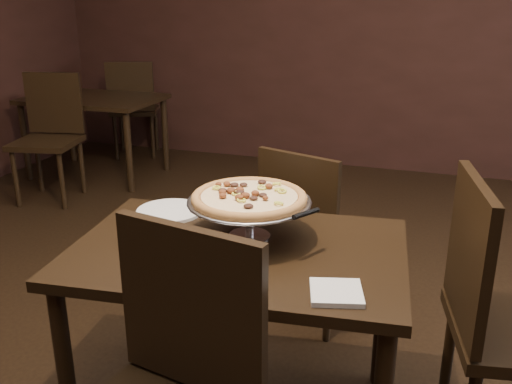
% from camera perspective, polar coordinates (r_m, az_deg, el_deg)
% --- Properties ---
extents(room, '(6.04, 7.04, 2.84)m').
position_cam_1_polar(room, '(1.85, -1.57, 14.50)').
color(room, black).
rests_on(room, ground).
extents(dining_table, '(1.23, 0.88, 0.72)m').
position_cam_1_polar(dining_table, '(2.04, -1.80, -7.95)').
color(dining_table, black).
rests_on(dining_table, ground).
extents(background_table, '(1.12, 0.75, 0.70)m').
position_cam_1_polar(background_table, '(5.19, -15.89, 8.12)').
color(background_table, black).
rests_on(background_table, ground).
extents(pizza_stand, '(0.45, 0.45, 0.18)m').
position_cam_1_polar(pizza_stand, '(2.02, -0.68, -0.64)').
color(pizza_stand, silver).
rests_on(pizza_stand, dining_table).
extents(parmesan_shaker, '(0.05, 0.05, 0.09)m').
position_cam_1_polar(parmesan_shaker, '(1.95, -8.34, -4.87)').
color(parmesan_shaker, '#F6F1BF').
rests_on(parmesan_shaker, dining_table).
extents(pepper_flake_shaker, '(0.07, 0.07, 0.12)m').
position_cam_1_polar(pepper_flake_shaker, '(1.85, -4.06, -5.71)').
color(pepper_flake_shaker, maroon).
rests_on(pepper_flake_shaker, dining_table).
extents(packet_caddy, '(0.10, 0.10, 0.08)m').
position_cam_1_polar(packet_caddy, '(1.99, -9.58, -4.80)').
color(packet_caddy, black).
rests_on(packet_caddy, dining_table).
extents(napkin_stack, '(0.19, 0.19, 0.02)m').
position_cam_1_polar(napkin_stack, '(1.71, 8.03, -9.92)').
color(napkin_stack, silver).
rests_on(napkin_stack, dining_table).
extents(plate_left, '(0.26, 0.26, 0.01)m').
position_cam_1_polar(plate_left, '(2.32, -8.64, -1.89)').
color(plate_left, white).
rests_on(plate_left, dining_table).
extents(plate_near, '(0.26, 0.26, 0.01)m').
position_cam_1_polar(plate_near, '(1.75, -4.06, -9.12)').
color(plate_near, white).
rests_on(plate_near, dining_table).
extents(serving_spatula, '(0.15, 0.15, 0.02)m').
position_cam_1_polar(serving_spatula, '(1.89, 5.02, -2.23)').
color(serving_spatula, silver).
rests_on(serving_spatula, pizza_stand).
extents(chair_far, '(0.52, 0.52, 0.89)m').
position_cam_1_polar(chair_far, '(2.73, 5.39, -3.87)').
color(chair_far, black).
rests_on(chair_far, ground).
extents(chair_side, '(0.55, 0.55, 1.01)m').
position_cam_1_polar(chair_side, '(2.10, 23.45, -11.08)').
color(chair_side, black).
rests_on(chair_side, ground).
extents(bg_chair_far, '(0.57, 0.57, 0.94)m').
position_cam_1_polar(bg_chair_far, '(5.74, -12.16, 8.48)').
color(bg_chair_far, black).
rests_on(bg_chair_far, ground).
extents(bg_chair_near, '(0.53, 0.53, 0.97)m').
position_cam_1_polar(bg_chair_near, '(4.73, -19.94, 5.67)').
color(bg_chair_near, black).
rests_on(bg_chair_near, ground).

